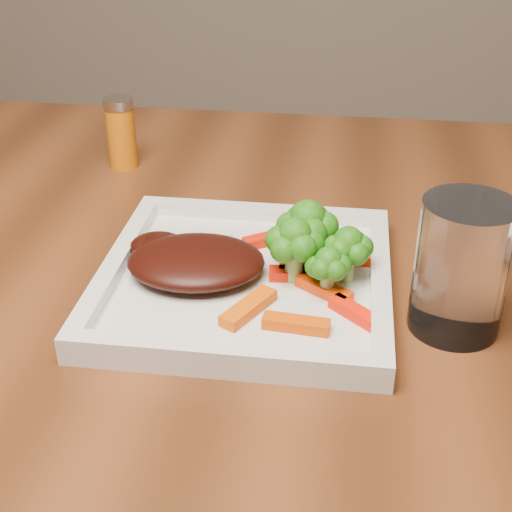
# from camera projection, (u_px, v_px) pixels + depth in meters

# --- Properties ---
(dining_table) EXTENTS (1.60, 0.90, 0.75)m
(dining_table) POSITION_uv_depth(u_px,v_px,m) (107.00, 491.00, 0.95)
(dining_table) COLOR #613116
(dining_table) RESTS_ON floor
(plate) EXTENTS (0.27, 0.27, 0.01)m
(plate) POSITION_uv_depth(u_px,v_px,m) (246.00, 283.00, 0.68)
(plate) COLOR silver
(plate) RESTS_ON dining_table
(steak) EXTENTS (0.14, 0.11, 0.03)m
(steak) POSITION_uv_depth(u_px,v_px,m) (196.00, 262.00, 0.67)
(steak) COLOR #330B07
(steak) RESTS_ON plate
(broccoli_0) EXTENTS (0.07, 0.07, 0.07)m
(broccoli_0) POSITION_uv_depth(u_px,v_px,m) (307.00, 235.00, 0.68)
(broccoli_0) COLOR #187012
(broccoli_0) RESTS_ON plate
(broccoli_1) EXTENTS (0.06, 0.06, 0.06)m
(broccoli_1) POSITION_uv_depth(u_px,v_px,m) (348.00, 250.00, 0.66)
(broccoli_1) COLOR #237012
(broccoli_1) RESTS_ON plate
(broccoli_2) EXTENTS (0.06, 0.06, 0.06)m
(broccoli_2) POSITION_uv_depth(u_px,v_px,m) (328.00, 267.00, 0.64)
(broccoli_2) COLOR #1C7012
(broccoli_2) RESTS_ON plate
(broccoli_3) EXTENTS (0.06, 0.06, 0.06)m
(broccoli_3) POSITION_uv_depth(u_px,v_px,m) (294.00, 251.00, 0.66)
(broccoli_3) COLOR #2B5D0F
(broccoli_3) RESTS_ON plate
(carrot_0) EXTENTS (0.06, 0.02, 0.01)m
(carrot_0) POSITION_uv_depth(u_px,v_px,m) (296.00, 324.00, 0.60)
(carrot_0) COLOR #D64503
(carrot_0) RESTS_ON plate
(carrot_1) EXTENTS (0.05, 0.05, 0.01)m
(carrot_1) POSITION_uv_depth(u_px,v_px,m) (355.00, 312.00, 0.62)
(carrot_1) COLOR #FA1904
(carrot_1) RESTS_ON plate
(carrot_2) EXTENTS (0.05, 0.06, 0.01)m
(carrot_2) POSITION_uv_depth(u_px,v_px,m) (248.00, 308.00, 0.62)
(carrot_2) COLOR #E05503
(carrot_2) RESTS_ON plate
(carrot_3) EXTENTS (0.06, 0.03, 0.01)m
(carrot_3) POSITION_uv_depth(u_px,v_px,m) (348.00, 256.00, 0.70)
(carrot_3) COLOR #FF3604
(carrot_3) RESTS_ON plate
(carrot_4) EXTENTS (0.05, 0.04, 0.01)m
(carrot_4) POSITION_uv_depth(u_px,v_px,m) (268.00, 239.00, 0.73)
(carrot_4) COLOR red
(carrot_4) RESTS_ON plate
(carrot_5) EXTENTS (0.06, 0.04, 0.01)m
(carrot_5) POSITION_uv_depth(u_px,v_px,m) (324.00, 289.00, 0.65)
(carrot_5) COLOR #EA3A03
(carrot_5) RESTS_ON plate
(carrot_6) EXTENTS (0.06, 0.02, 0.01)m
(carrot_6) POSITION_uv_depth(u_px,v_px,m) (308.00, 270.00, 0.68)
(carrot_6) COLOR orange
(carrot_6) RESTS_ON plate
(spice_shaker) EXTENTS (0.05, 0.05, 0.09)m
(spice_shaker) POSITION_uv_depth(u_px,v_px,m) (121.00, 133.00, 0.91)
(spice_shaker) COLOR #C8630B
(spice_shaker) RESTS_ON dining_table
(drinking_glass) EXTENTS (0.09, 0.09, 0.12)m
(drinking_glass) POSITION_uv_depth(u_px,v_px,m) (462.00, 268.00, 0.60)
(drinking_glass) COLOR white
(drinking_glass) RESTS_ON dining_table
(carrot_7) EXTENTS (0.06, 0.02, 0.01)m
(carrot_7) POSITION_uv_depth(u_px,v_px,m) (300.00, 274.00, 0.67)
(carrot_7) COLOR red
(carrot_7) RESTS_ON plate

